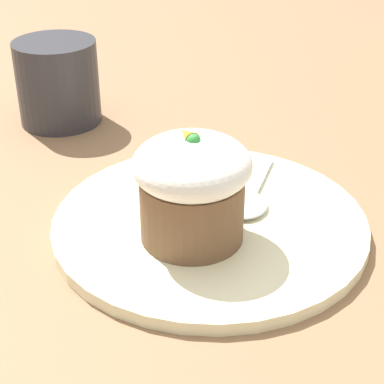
% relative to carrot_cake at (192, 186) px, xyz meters
% --- Properties ---
extents(ground_plane, '(4.00, 4.00, 0.00)m').
position_rel_carrot_cake_xyz_m(ground_plane, '(0.02, -0.02, -0.05)').
color(ground_plane, '#846042').
extents(dessert_plate, '(0.25, 0.25, 0.01)m').
position_rel_carrot_cake_xyz_m(dessert_plate, '(0.02, -0.02, -0.05)').
color(dessert_plate, beige).
rests_on(dessert_plate, ground_plane).
extents(carrot_cake, '(0.09, 0.09, 0.09)m').
position_rel_carrot_cake_xyz_m(carrot_cake, '(0.00, 0.00, 0.00)').
color(carrot_cake, brown).
rests_on(carrot_cake, dessert_plate).
extents(spoon, '(0.09, 0.09, 0.01)m').
position_rel_carrot_cake_xyz_m(spoon, '(0.03, -0.06, -0.04)').
color(spoon, silver).
rests_on(spoon, dessert_plate).
extents(coffee_cup, '(0.12, 0.09, 0.09)m').
position_rel_carrot_cake_xyz_m(coffee_cup, '(0.28, 0.03, -0.01)').
color(coffee_cup, '#2D2D33').
rests_on(coffee_cup, ground_plane).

